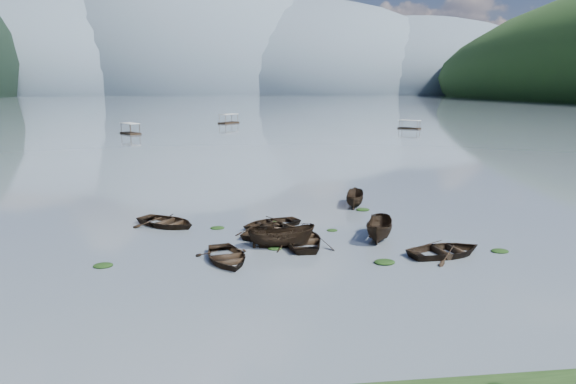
{
  "coord_description": "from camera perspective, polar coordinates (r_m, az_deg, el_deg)",
  "views": [
    {
      "loc": [
        -4.51,
        -25.94,
        9.77
      ],
      "look_at": [
        0.0,
        12.0,
        2.0
      ],
      "focal_mm": 32.0,
      "sensor_mm": 36.0,
      "label": 1
    }
  ],
  "objects": [
    {
      "name": "rowboat_5",
      "position": [
        34.37,
        10.12,
        -5.2
      ],
      "size": [
        3.15,
        4.61,
        1.67
      ],
      "primitive_type": "imported",
      "rotation": [
        0.0,
        0.0,
        -0.39
      ],
      "color": "black",
      "rests_on": "ground"
    },
    {
      "name": "rowboat_3",
      "position": [
        33.0,
        1.58,
        -5.73
      ],
      "size": [
        3.72,
        5.16,
        1.06
      ],
      "primitive_type": "imported",
      "rotation": [
        0.0,
        0.0,
        3.13
      ],
      "color": "black",
      "rests_on": "ground"
    },
    {
      "name": "weed_clump_1",
      "position": [
        31.88,
        -1.47,
        -6.35
      ],
      "size": [
        0.91,
        0.73,
        0.2
      ],
      "primitive_type": "ellipsoid",
      "color": "black",
      "rests_on": "ground"
    },
    {
      "name": "ground_plane",
      "position": [
        28.09,
        2.92,
        -8.88
      ],
      "size": [
        2400.0,
        2400.0,
        0.0
      ],
      "primitive_type": "plane",
      "color": "#525D67"
    },
    {
      "name": "rowboat_7",
      "position": [
        36.81,
        -1.96,
        -3.91
      ],
      "size": [
        5.32,
        4.68,
        0.91
      ],
      "primitive_type": "imported",
      "rotation": [
        0.0,
        0.0,
        5.13
      ],
      "color": "black",
      "rests_on": "ground"
    },
    {
      "name": "weed_clump_0",
      "position": [
        30.67,
        -19.85,
        -7.79
      ],
      "size": [
        1.09,
        0.89,
        0.24
      ],
      "primitive_type": "ellipsoid",
      "color": "black",
      "rests_on": "ground"
    },
    {
      "name": "weed_clump_2",
      "position": [
        29.9,
        10.68,
        -7.78
      ],
      "size": [
        1.21,
        0.97,
        0.26
      ],
      "primitive_type": "ellipsoid",
      "color": "black",
      "rests_on": "ground"
    },
    {
      "name": "rowboat_6",
      "position": [
        38.06,
        -13.32,
        -3.7
      ],
      "size": [
        5.96,
        5.74,
        1.01
      ],
      "primitive_type": "imported",
      "rotation": [
        0.0,
        0.0,
        0.9
      ],
      "color": "black",
      "rests_on": "ground"
    },
    {
      "name": "weed_clump_5",
      "position": [
        36.73,
        -7.84,
        -4.04
      ],
      "size": [
        1.01,
        0.82,
        0.21
      ],
      "primitive_type": "ellipsoid",
      "color": "black",
      "rests_on": "ground"
    },
    {
      "name": "rowboat_4",
      "position": [
        32.15,
        17.11,
        -6.72
      ],
      "size": [
        5.38,
        4.37,
        0.98
      ],
      "primitive_type": "imported",
      "rotation": [
        0.0,
        0.0,
        1.8
      ],
      "color": "black",
      "rests_on": "ground"
    },
    {
      "name": "rowboat_2",
      "position": [
        32.28,
        -0.71,
        -6.12
      ],
      "size": [
        4.21,
        1.63,
        1.62
      ],
      "primitive_type": "imported",
      "rotation": [
        0.0,
        0.0,
        1.58
      ],
      "color": "black",
      "rests_on": "ground"
    },
    {
      "name": "haze_mtn_b",
      "position": [
        927.66,
        -10.39,
        10.7
      ],
      "size": [
        520.0,
        520.0,
        340.0
      ],
      "primitive_type": "ellipsoid",
      "color": "#475666",
      "rests_on": "ground"
    },
    {
      "name": "weed_clump_7",
      "position": [
        42.15,
        8.31,
        -2.03
      ],
      "size": [
        1.12,
        0.9,
        0.24
      ],
      "primitive_type": "ellipsoid",
      "color": "black",
      "rests_on": "ground"
    },
    {
      "name": "pontoon_left",
      "position": [
        116.44,
        -17.09,
        6.17
      ],
      "size": [
        5.25,
        6.31,
        2.27
      ],
      "primitive_type": null,
      "rotation": [
        0.0,
        0.0,
        0.57
      ],
      "color": "black",
      "rests_on": "ground"
    },
    {
      "name": "haze_mtn_c",
      "position": [
        937.2,
        2.13,
        10.88
      ],
      "size": [
        520.0,
        520.0,
        260.0
      ],
      "primitive_type": "ellipsoid",
      "color": "#475666",
      "rests_on": "ground"
    },
    {
      "name": "weed_clump_4",
      "position": [
        33.9,
        22.47,
        -6.16
      ],
      "size": [
        1.08,
        0.85,
        0.22
      ],
      "primitive_type": "ellipsoid",
      "color": "black",
      "rests_on": "ground"
    },
    {
      "name": "pontoon_centre",
      "position": [
        146.28,
        -6.6,
        7.58
      ],
      "size": [
        6.12,
        6.78,
        2.49
      ],
      "primitive_type": null,
      "rotation": [
        0.0,
        0.0,
        -0.66
      ],
      "color": "black",
      "rests_on": "ground"
    },
    {
      "name": "rowboat_0",
      "position": [
        29.94,
        -6.84,
        -7.64
      ],
      "size": [
        4.11,
        5.08,
        0.93
      ],
      "primitive_type": "imported",
      "rotation": [
        0.0,
        0.0,
        0.22
      ],
      "color": "black",
      "rests_on": "ground"
    },
    {
      "name": "weed_clump_6",
      "position": [
        37.86,
        -1.72,
        -3.46
      ],
      "size": [
        0.99,
        0.83,
        0.21
      ],
      "primitive_type": "ellipsoid",
      "color": "black",
      "rests_on": "ground"
    },
    {
      "name": "weed_clump_3",
      "position": [
        35.97,
        4.92,
        -4.31
      ],
      "size": [
        0.77,
        0.65,
        0.17
      ],
      "primitive_type": "ellipsoid",
      "color": "black",
      "rests_on": "ground"
    },
    {
      "name": "haze_mtn_a",
      "position": [
        960.6,
        -22.56,
        10.05
      ],
      "size": [
        520.0,
        520.0,
        280.0
      ],
      "primitive_type": "ellipsoid",
      "color": "#475666",
      "rests_on": "ground"
    },
    {
      "name": "rowboat_1",
      "position": [
        35.2,
        -2.4,
        -4.63
      ],
      "size": [
        5.24,
        5.56,
        0.94
      ],
      "primitive_type": "imported",
      "rotation": [
        0.0,
        0.0,
        2.53
      ],
      "color": "black",
      "rests_on": "ground"
    },
    {
      "name": "rowboat_8",
      "position": [
        43.64,
        7.37,
        -1.54
      ],
      "size": [
        2.51,
        4.06,
        1.47
      ],
      "primitive_type": "imported",
      "rotation": [
        0.0,
        0.0,
        2.84
      ],
      "color": "black",
      "rests_on": "ground"
    },
    {
      "name": "pontoon_right",
      "position": [
        128.99,
        13.33,
        6.84
      ],
      "size": [
        5.4,
        5.15,
        2.02
      ],
      "primitive_type": null,
      "rotation": [
        0.0,
        0.0,
        0.84
      ],
      "color": "black",
      "rests_on": "ground"
    },
    {
      "name": "haze_mtn_d",
      "position": [
        981.21,
        12.76,
        10.64
      ],
      "size": [
        520.0,
        520.0,
        220.0
      ],
      "primitive_type": "ellipsoid",
      "color": "#475666",
      "rests_on": "ground"
    }
  ]
}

